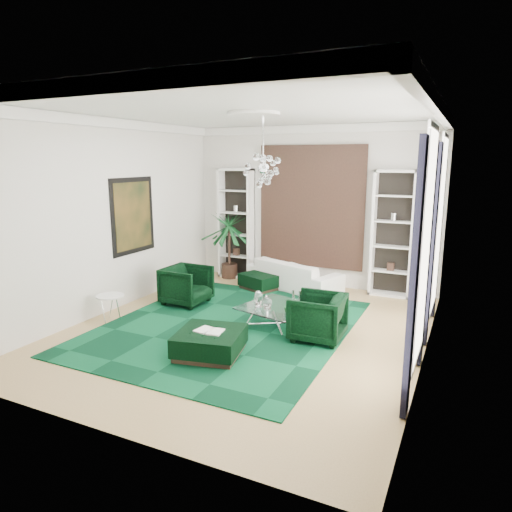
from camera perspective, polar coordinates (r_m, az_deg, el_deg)
The scene contains 30 objects.
floor at distance 8.34m, azimuth -1.15°, elevation -9.29°, with size 6.00×7.00×0.02m, color tan.
ceiling at distance 7.81m, azimuth -1.27°, elevation 17.84°, with size 6.00×7.00×0.02m, color white.
wall_back at distance 11.08m, azimuth 6.99°, elevation 6.12°, with size 6.00×0.02×3.80m, color silver.
wall_front at distance 5.01m, azimuth -19.45°, elevation -1.54°, with size 6.00×0.02×3.80m, color silver.
wall_left at distance 9.57m, azimuth -17.61°, elevation 4.74°, with size 0.02×7.00×3.80m, color silver.
wall_right at distance 7.05m, azimuth 21.26°, elevation 2.08°, with size 0.02×7.00×3.80m, color silver.
crown_molding at distance 7.80m, azimuth -1.27°, elevation 17.03°, with size 6.00×7.00×0.18m, color white, non-canonical shape.
ceiling_medallion at distance 8.07m, azimuth -0.27°, elevation 17.36°, with size 0.90×0.90×0.05m, color white.
tapestry at distance 11.03m, azimuth 6.90°, elevation 6.10°, with size 2.50×0.06×2.80m, color black.
shelving_left at distance 11.72m, azimuth -2.49°, elevation 4.05°, with size 0.90×0.38×2.80m, color white, non-canonical shape.
shelving_right at distance 10.49m, azimuth 16.72°, elevation 2.63°, with size 0.90×0.38×2.80m, color white, non-canonical shape.
painting at distance 9.99m, azimuth -15.08°, elevation 4.89°, with size 0.04×1.30×1.60m, color black.
window_near at distance 6.17m, azimuth 20.42°, elevation 0.82°, with size 0.03×1.10×2.90m, color white.
curtain_near_a at distance 5.46m, azimuth 19.10°, elevation -3.14°, with size 0.07×0.30×3.25m, color black.
curtain_near_b at distance 6.98m, azimuth 20.58°, elevation -0.05°, with size 0.07×0.30×3.25m, color black.
window_far at distance 8.53m, azimuth 21.92°, elevation 3.62°, with size 0.03×1.10×2.90m, color white.
curtain_far_a at distance 7.80m, azimuth 21.14°, elevation 1.11°, with size 0.07×0.30×3.25m, color black.
curtain_far_b at distance 9.34m, azimuth 21.91°, elevation 2.72°, with size 0.07×0.30×3.25m, color black.
rug at distance 8.50m, azimuth -3.61°, elevation -8.74°, with size 4.20×5.00×0.02m, color black.
sofa at distance 10.88m, azimuth 4.74°, elevation -2.29°, with size 2.32×0.91×0.68m, color white.
armchair_left at distance 9.76m, azimuth -8.67°, elevation -3.64°, with size 0.87×0.89×0.81m, color black.
armchair_right at distance 7.85m, azimuth 7.69°, elevation -7.57°, with size 0.85×0.88×0.80m, color black.
coffee_table at distance 8.40m, azimuth 2.71°, elevation -7.61°, with size 1.17×1.17×0.40m, color white, non-canonical shape.
ottoman_side at distance 10.81m, azimuth 0.80°, elevation -3.18°, with size 0.84×0.84×0.37m, color black.
ottoman_front at distance 7.30m, azimuth -5.77°, elevation -10.79°, with size 0.98×0.98×0.39m, color black.
book at distance 7.22m, azimuth -5.80°, elevation -9.24°, with size 0.44×0.29×0.03m, color white.
side_table at distance 9.13m, azimuth -17.68°, elevation -6.25°, with size 0.51×0.51×0.49m, color white.
palm at distance 11.68m, azimuth -3.38°, elevation 2.54°, with size 1.38×1.38×2.21m, color #134F23, non-canonical shape.
chandelier at distance 7.91m, azimuth 0.89°, elevation 10.80°, with size 0.71×0.71×0.63m, color white, non-canonical shape.
table_plant at distance 7.97m, azimuth 4.00°, elevation -6.23°, with size 0.14×0.11×0.25m, color #134F23.
Camera 1 is at (3.48, -6.95, 3.01)m, focal length 32.00 mm.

